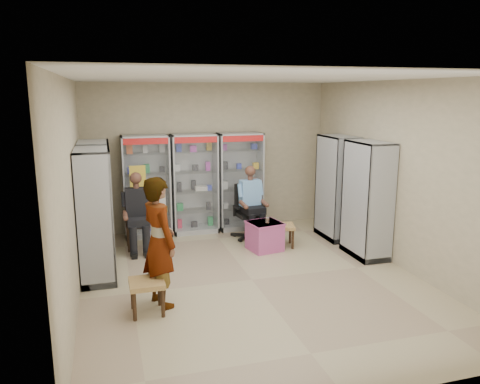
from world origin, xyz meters
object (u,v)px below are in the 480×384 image
object	(u,v)px
wooden_chair	(138,223)
cabinet_back_right	(240,181)
cabinet_back_mid	(195,184)
seated_shopkeeper	(250,205)
standing_man	(159,242)
cabinet_back_left	(147,186)
cabinet_right_far	(337,188)
cabinet_left_near	(96,216)
pink_trunk	(265,236)
woven_stool_a	(283,235)
office_chair	(249,211)
cabinet_left_far	(97,200)
woven_stool_b	(147,297)
cabinet_right_near	(367,200)

from	to	relation	value
wooden_chair	cabinet_back_right	bearing A→B (deg)	18.75
cabinet_back_mid	cabinet_back_right	world-z (taller)	same
seated_shopkeeper	standing_man	xyz separation A→B (m)	(-2.01, -2.44, 0.20)
cabinet_back_left	seated_shopkeeper	size ratio (longest dim) A/B	1.48
cabinet_right_far	cabinet_left_near	bearing A→B (deg)	101.41
cabinet_back_mid	pink_trunk	size ratio (longest dim) A/B	3.72
cabinet_right_far	wooden_chair	distance (m)	3.84
cabinet_back_mid	cabinet_left_near	xyz separation A→B (m)	(-1.88, -2.03, 0.00)
cabinet_back_right	standing_man	world-z (taller)	cabinet_back_right
cabinet_right_far	standing_man	distance (m)	4.19
wooden_chair	pink_trunk	bearing A→B (deg)	-18.52
cabinet_back_left	cabinet_right_far	xyz separation A→B (m)	(3.53, -1.13, 0.00)
cabinet_left_near	woven_stool_a	size ratio (longest dim) A/B	4.85
office_chair	cabinet_back_left	bearing A→B (deg)	153.78
cabinet_back_mid	cabinet_left_far	size ratio (longest dim) A/B	1.00
cabinet_back_left	cabinet_back_right	size ratio (longest dim) A/B	1.00
cabinet_left_near	pink_trunk	distance (m)	3.02
cabinet_back_left	cabinet_right_far	distance (m)	3.71
seated_shopkeeper	woven_stool_b	world-z (taller)	seated_shopkeeper
cabinet_back_left	cabinet_back_mid	size ratio (longest dim) A/B	1.00
cabinet_left_near	cabinet_right_near	bearing A→B (deg)	87.43
office_chair	cabinet_right_far	bearing A→B (deg)	-21.03
cabinet_right_near	woven_stool_b	xyz separation A→B (m)	(-3.86, -1.16, -0.78)
cabinet_back_right	cabinet_right_far	distance (m)	1.98
cabinet_back_right	seated_shopkeeper	distance (m)	0.81
cabinet_left_near	pink_trunk	world-z (taller)	cabinet_left_near
cabinet_back_right	standing_man	bearing A→B (deg)	-122.48
cabinet_left_near	woven_stool_b	world-z (taller)	cabinet_left_near
cabinet_back_right	standing_man	distance (m)	3.77
seated_shopkeeper	woven_stool_a	distance (m)	0.90
cabinet_back_right	cabinet_left_near	bearing A→B (deg)	-144.35
pink_trunk	woven_stool_a	distance (m)	0.40
cabinet_left_near	wooden_chair	bearing A→B (deg)	152.39
cabinet_right_near	cabinet_back_mid	bearing A→B (deg)	49.16
woven_stool_a	standing_man	size ratio (longest dim) A/B	0.24
cabinet_right_near	cabinet_right_far	bearing A→B (deg)	0.00
wooden_chair	woven_stool_a	size ratio (longest dim) A/B	2.28
office_chair	woven_stool_a	size ratio (longest dim) A/B	2.57
cabinet_back_right	wooden_chair	distance (m)	2.33
cabinet_back_right	cabinet_left_far	xyz separation A→B (m)	(-2.83, -0.93, 0.00)
cabinet_back_left	office_chair	xyz separation A→B (m)	(1.88, -0.69, -0.47)
cabinet_back_right	woven_stool_b	distance (m)	4.13
office_chair	pink_trunk	bearing A→B (deg)	-91.67
seated_shopkeeper	cabinet_left_near	bearing A→B (deg)	-161.46
cabinet_left_far	seated_shopkeeper	distance (m)	2.84
woven_stool_a	cabinet_left_far	bearing A→B (deg)	172.41
cabinet_back_mid	cabinet_right_far	world-z (taller)	same
cabinet_right_far	wooden_chair	size ratio (longest dim) A/B	2.13
cabinet_back_mid	wooden_chair	world-z (taller)	cabinet_back_mid
cabinet_back_right	cabinet_left_far	distance (m)	2.98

